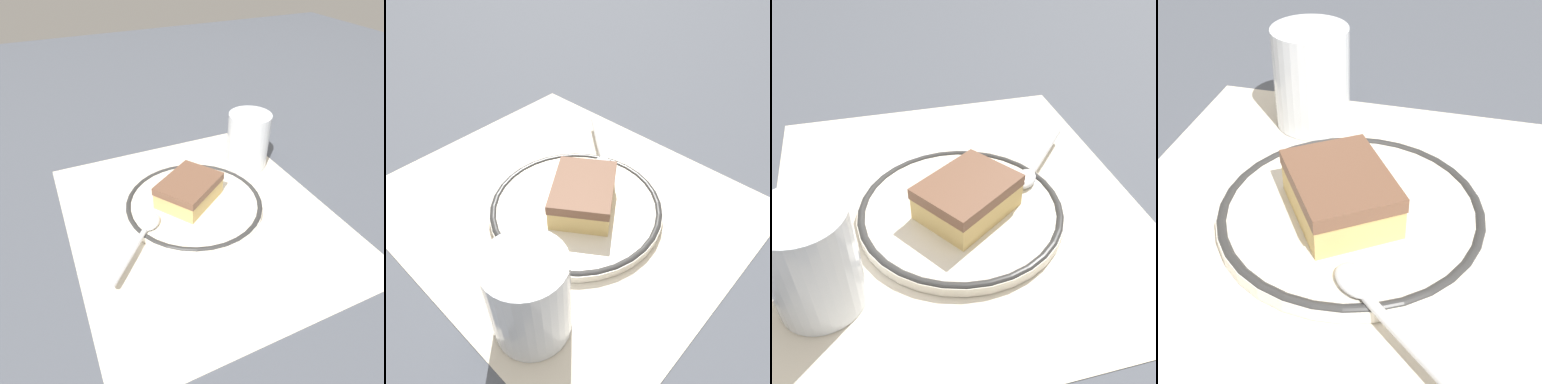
# 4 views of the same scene
# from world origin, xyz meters

# --- Properties ---
(ground_plane) EXTENTS (2.40, 2.40, 0.00)m
(ground_plane) POSITION_xyz_m (0.00, 0.00, 0.00)
(ground_plane) COLOR #4C515B
(placemat) EXTENTS (0.44, 0.39, 0.00)m
(placemat) POSITION_xyz_m (0.00, 0.00, 0.00)
(placemat) COLOR beige
(placemat) RESTS_ON ground_plane
(plate) EXTENTS (0.22, 0.22, 0.01)m
(plate) POSITION_xyz_m (-0.02, -0.00, 0.01)
(plate) COLOR silver
(plate) RESTS_ON placemat
(cake_slice) EXTENTS (0.11, 0.12, 0.04)m
(cake_slice) POSITION_xyz_m (-0.03, -0.01, 0.03)
(cake_slice) COLOR #DBB76B
(cake_slice) RESTS_ON plate
(spoon) EXTENTS (0.12, 0.10, 0.01)m
(spoon) POSITION_xyz_m (0.02, -0.10, 0.02)
(spoon) COLOR silver
(spoon) RESTS_ON plate
(cup) EXTENTS (0.07, 0.07, 0.10)m
(cup) POSITION_xyz_m (-0.10, 0.14, 0.05)
(cup) COLOR silver
(cup) RESTS_ON placemat
(napkin) EXTENTS (0.17, 0.17, 0.00)m
(napkin) POSITION_xyz_m (0.11, 0.09, 0.00)
(napkin) COLOR white
(napkin) RESTS_ON placemat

